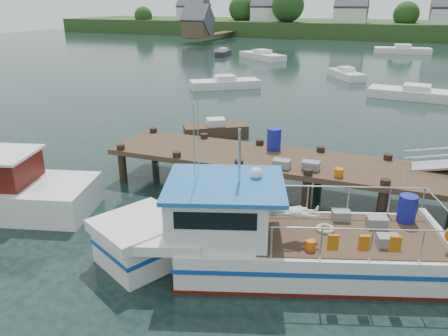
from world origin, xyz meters
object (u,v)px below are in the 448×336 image
(moored_far, at_px, (402,50))
(moored_rowboat, at_px, (216,130))
(moored_b, at_px, (346,74))
(moored_d, at_px, (262,56))
(moored_c, at_px, (416,94))
(moored_e, at_px, (223,53))
(moored_a, at_px, (225,83))
(lobster_boat, at_px, (262,239))

(moored_far, bearing_deg, moored_rowboat, -122.67)
(moored_b, relative_size, moored_d, 0.73)
(moored_c, distance_m, moored_e, 30.88)
(moored_far, height_order, moored_d, moored_far)
(moored_rowboat, relative_size, moored_e, 0.92)
(moored_a, distance_m, moored_b, 12.50)
(moored_b, bearing_deg, moored_c, -28.78)
(lobster_boat, xyz_separation_m, moored_d, (-13.07, 44.24, -0.42))
(moored_rowboat, height_order, moored_d, moored_d)
(moored_a, bearing_deg, moored_c, -10.43)
(lobster_boat, xyz_separation_m, moored_far, (3.43, 57.31, -0.39))
(moored_rowboat, height_order, moored_a, moored_a)
(moored_a, height_order, moored_b, moored_b)
(moored_far, relative_size, moored_d, 1.10)
(moored_rowboat, bearing_deg, moored_far, 76.73)
(moored_rowboat, height_order, moored_b, moored_b)
(lobster_boat, bearing_deg, moored_b, 74.19)
(moored_c, bearing_deg, moored_d, 149.17)
(moored_c, relative_size, moored_e, 1.81)
(moored_rowboat, relative_size, moored_c, 0.51)
(lobster_boat, xyz_separation_m, moored_e, (-18.90, 45.69, -0.47))
(moored_e, bearing_deg, moored_c, -55.50)
(moored_a, distance_m, moored_d, 20.00)
(moored_d, bearing_deg, moored_c, -69.41)
(moored_far, relative_size, moored_a, 1.29)
(moored_rowboat, distance_m, moored_b, 22.45)
(lobster_boat, relative_size, moored_rowboat, 2.74)
(lobster_boat, bearing_deg, moored_a, 94.86)
(moored_far, bearing_deg, moored_e, -173.78)
(moored_rowboat, height_order, moored_e, moored_e)
(lobster_boat, height_order, moored_d, lobster_boat)
(moored_c, bearing_deg, moored_b, 144.48)
(moored_far, height_order, moored_a, moored_far)
(moored_c, relative_size, moored_d, 1.00)
(moored_rowboat, xyz_separation_m, moored_c, (10.42, 14.48, 0.03))
(moored_d, bearing_deg, moored_b, -66.60)
(moored_rowboat, distance_m, moored_e, 36.97)
(moored_far, distance_m, moored_e, 25.18)
(moored_e, bearing_deg, moored_rowboat, -84.23)
(moored_rowboat, relative_size, moored_far, 0.46)
(moored_a, relative_size, moored_b, 1.17)
(moored_c, bearing_deg, moored_a, -159.72)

